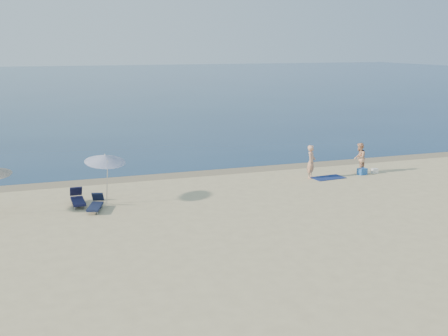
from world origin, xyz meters
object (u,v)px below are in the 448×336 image
object	(u,v)px
person_left	(311,162)
blue_cooler	(362,171)
umbrella_near	(105,159)
person_right	(360,158)

from	to	relation	value
person_left	blue_cooler	distance (m)	3.20
umbrella_near	blue_cooler	bearing A→B (deg)	-9.73
person_left	umbrella_near	size ratio (longest dim) A/B	0.74
person_right	umbrella_near	size ratio (longest dim) A/B	0.71
person_left	umbrella_near	distance (m)	11.27
umbrella_near	person_left	bearing A→B (deg)	-7.55
person_right	blue_cooler	size ratio (longest dim) A/B	3.46
person_right	blue_cooler	xyz separation A→B (m)	(-0.04, -0.41, -0.69)
person_left	umbrella_near	bearing A→B (deg)	139.27
person_left	umbrella_near	world-z (taller)	umbrella_near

